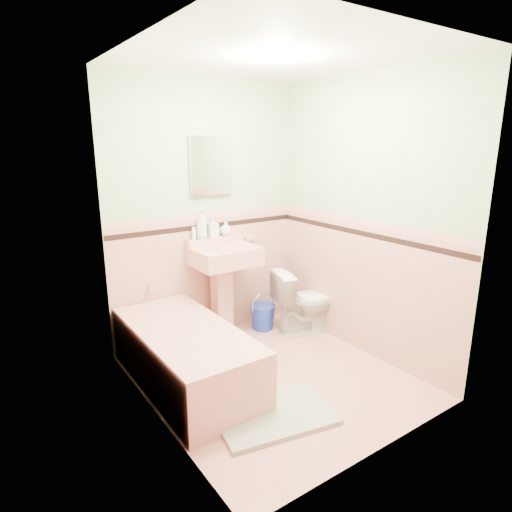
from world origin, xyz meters
TOP-DOWN VIEW (x-y plane):
  - floor at (0.00, 0.00)m, footprint 2.20×2.20m
  - ceiling at (0.00, 0.00)m, footprint 2.20×2.20m
  - wall_back at (0.00, 1.10)m, footprint 2.50×0.00m
  - wall_front at (0.00, -1.10)m, footprint 2.50×0.00m
  - wall_left at (-1.00, 0.00)m, footprint 0.00×2.50m
  - wall_right at (1.00, 0.00)m, footprint 0.00×2.50m
  - wainscot_back at (0.00, 1.09)m, footprint 2.00×0.00m
  - wainscot_front at (0.00, -1.09)m, footprint 2.00×0.00m
  - wainscot_left at (-0.99, 0.00)m, footprint 0.00×2.20m
  - wainscot_right at (0.99, 0.00)m, footprint 0.00×2.20m
  - accent_back at (0.00, 1.08)m, footprint 2.00×0.00m
  - accent_front at (0.00, -1.08)m, footprint 2.00×0.00m
  - accent_left at (-0.98, 0.00)m, footprint 0.00×2.20m
  - accent_right at (0.98, 0.00)m, footprint 0.00×2.20m
  - cap_back at (0.00, 1.08)m, footprint 2.00×0.00m
  - cap_front at (0.00, -1.08)m, footprint 2.00×0.00m
  - cap_left at (-0.98, 0.00)m, footprint 0.00×2.20m
  - cap_right at (0.98, 0.00)m, footprint 0.00×2.20m
  - bathtub at (-0.63, 0.33)m, footprint 0.70×1.50m
  - tub_faucet at (-0.63, 1.05)m, footprint 0.04×0.12m
  - sink at (0.05, 0.86)m, footprint 0.61×0.50m
  - sink_faucet at (0.05, 1.00)m, footprint 0.02×0.02m
  - medicine_cabinet at (0.05, 1.07)m, footprint 0.44×0.04m
  - soap_dish at (0.47, 1.06)m, footprint 0.13×0.07m
  - soap_bottle_left at (-0.09, 1.04)m, footprint 0.13×0.13m
  - soap_bottle_mid at (0.03, 1.04)m, footprint 0.09×0.10m
  - soap_bottle_right at (0.18, 1.04)m, footprint 0.12×0.12m
  - tube at (-0.17, 1.04)m, footprint 0.05×0.05m
  - toilet at (0.82, 0.55)m, footprint 0.73×0.53m
  - bucket at (0.50, 0.84)m, footprint 0.35×0.35m
  - bath_mat at (-0.32, -0.44)m, footprint 0.92×0.71m
  - shoe at (-0.40, -0.36)m, footprint 0.16×0.11m

SIDE VIEW (x-z plane):
  - floor at x=0.00m, z-range 0.00..0.00m
  - bath_mat at x=-0.32m, z-range 0.00..0.03m
  - shoe at x=-0.40m, z-range 0.03..0.09m
  - bucket at x=0.50m, z-range 0.00..0.26m
  - bathtub at x=-0.63m, z-range 0.00..0.45m
  - toilet at x=0.82m, z-range 0.00..0.67m
  - sink at x=0.05m, z-range 0.00..0.95m
  - wainscot_back at x=0.00m, z-range -0.40..1.60m
  - wainscot_front at x=0.00m, z-range -0.40..1.60m
  - wainscot_left at x=-0.99m, z-range -0.50..1.70m
  - wainscot_right at x=0.99m, z-range -0.50..1.70m
  - tub_faucet at x=-0.63m, z-range 0.61..0.65m
  - sink_faucet at x=0.05m, z-range 0.90..1.00m
  - soap_dish at x=0.47m, z-range 0.93..0.97m
  - tube at x=-0.17m, z-range 1.02..1.14m
  - soap_bottle_right at x=0.18m, z-range 1.02..1.16m
  - soap_bottle_mid at x=0.03m, z-range 1.02..1.22m
  - accent_left at x=-0.98m, z-range 0.02..2.22m
  - accent_right at x=0.98m, z-range 0.02..2.22m
  - accent_back at x=0.00m, z-range 0.12..2.12m
  - accent_front at x=0.00m, z-range 0.12..2.12m
  - soap_bottle_left at x=-0.09m, z-range 1.02..1.29m
  - cap_back at x=0.00m, z-range 0.22..2.22m
  - cap_front at x=0.00m, z-range 0.22..2.22m
  - cap_left at x=-0.98m, z-range 0.12..2.32m
  - cap_right at x=0.98m, z-range 0.12..2.32m
  - wall_back at x=0.00m, z-range 0.00..2.50m
  - wall_front at x=0.00m, z-range 0.00..2.50m
  - wall_left at x=-1.00m, z-range 0.00..2.50m
  - wall_right at x=1.00m, z-range 0.00..2.50m
  - medicine_cabinet at x=0.05m, z-range 1.43..1.97m
  - ceiling at x=0.00m, z-range 2.50..2.50m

